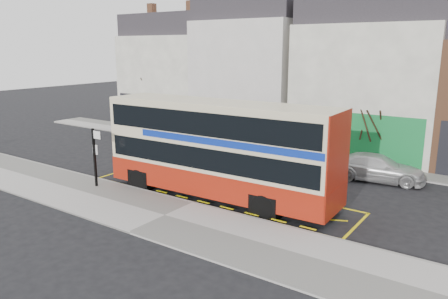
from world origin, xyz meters
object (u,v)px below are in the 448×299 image
Objects in this scene: car_silver at (204,139)px; car_grey at (306,156)px; street_tree_left at (151,84)px; street_tree_right at (373,116)px; car_white at (377,168)px; double_decker_bus at (219,148)px; bus_stop_post at (95,152)px.

car_silver is 7.76m from car_grey.
street_tree_right is at bearing -2.12° from street_tree_left.
street_tree_right is at bearing -92.02° from car_silver.
double_decker_bus is at bearing 132.89° from car_white.
car_silver is 0.96× the size of street_tree_right.
car_grey is 16.33m from street_tree_left.
car_silver is at bearing 110.90° from car_grey.
bus_stop_post reaches higher than car_silver.
street_tree_right is at bearing 65.57° from double_decker_bus.
car_grey is 0.86× the size of street_tree_right.
car_white is at bearing -106.76° from car_silver.
bus_stop_post is at bearing 165.94° from car_grey.
double_decker_bus is 9.15m from car_white.
bus_stop_post is (-5.93, -2.51, -0.49)m from double_decker_bus.
car_white is at bearing -66.52° from street_tree_right.
street_tree_right reaches higher than bus_stop_post.
car_grey is (0.97, 7.76, -1.81)m from double_decker_bus.
street_tree_left is at bearing 122.53° from bus_stop_post.
car_silver is 1.12× the size of car_grey.
street_tree_left is (-8.79, 13.26, 2.08)m from bus_stop_post.
bus_stop_post is at bearing 120.64° from car_white.
car_grey is at bearing 81.14° from double_decker_bus.
double_decker_bus reaches higher than street_tree_right.
street_tree_right is (10.99, 2.43, 2.32)m from car_silver.
bus_stop_post is 0.70× the size of car_silver.
double_decker_bus is 1.98× the size of street_tree_left.
street_tree_left is (-14.72, 10.75, 1.59)m from double_decker_bus.
street_tree_left is at bearing 142.16° from double_decker_bus.
car_white is at bearing 50.78° from double_decker_bus.
double_decker_bus is at bearing -152.80° from car_silver.
street_tree_right reaches higher than car_white.
double_decker_bus reaches higher than bus_stop_post.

